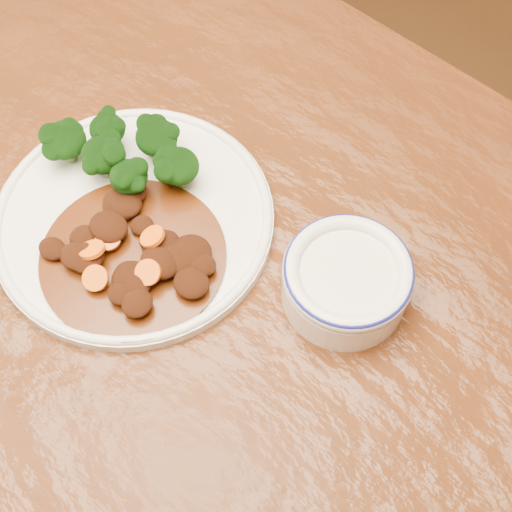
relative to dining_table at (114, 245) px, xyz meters
The scene contains 6 objects.
ground 0.67m from the dining_table, behind, with size 4.00×4.00×0.00m, color #462711.
dining_table is the anchor object (origin of this frame).
dinner_plate 0.10m from the dining_table, 11.78° to the left, with size 0.31×0.31×0.02m.
broccoli_florets 0.14m from the dining_table, 98.72° to the left, with size 0.17×0.11×0.05m.
mince_stew 0.14m from the dining_table, 16.67° to the right, with size 0.20×0.20×0.03m.
dip_bowl 0.31m from the dining_table, 15.47° to the left, with size 0.13×0.13×0.06m.
Camera 1 is at (0.41, -0.25, 1.42)m, focal length 50.00 mm.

